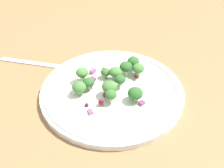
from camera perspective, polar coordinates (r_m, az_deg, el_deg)
name	(u,v)px	position (r cm, az deg, el deg)	size (l,w,h in cm)	color
ground_plane	(118,90)	(61.79, 1.10, -1.24)	(180.00, 180.00, 2.00)	olive
plate	(112,91)	(58.73, 0.00, -1.39)	(27.97, 27.97, 1.70)	white
dressing_pool	(112,90)	(58.45, 0.00, -1.06)	(16.22, 16.22, 0.20)	white
broccoli_floret_0	(110,87)	(55.74, -0.47, -0.61)	(2.89, 2.89, 2.92)	#8EB77A
broccoli_floret_1	(89,83)	(57.60, -4.48, 0.28)	(2.31, 2.31, 2.34)	#8EB77A
broccoli_floret_2	(120,80)	(57.84, 1.54, 0.84)	(2.14, 2.14, 2.17)	#8EB77A
broccoli_floret_3	(106,72)	(60.48, -1.21, 2.21)	(2.00, 2.00, 2.02)	#8EB77A
broccoli_floret_4	(117,72)	(59.64, 0.89, 2.38)	(2.57, 2.57, 2.60)	#8EB77A
broccoli_floret_5	(124,66)	(60.81, 2.33, 3.40)	(2.62, 2.62, 2.65)	#ADD18E
broccoli_floret_6	(82,73)	(59.32, -5.70, 2.11)	(2.51, 2.51, 2.54)	#ADD18E
broccoli_floret_7	(132,61)	(62.51, 3.76, 4.38)	(2.46, 2.46, 2.49)	#8EB77A
broccoli_floret_8	(111,95)	(54.32, -0.23, -2.06)	(2.21, 2.21, 2.24)	#9EC684
broccoli_floret_9	(138,69)	(60.97, 5.02, 2.94)	(2.48, 2.48, 2.51)	#ADD18E
broccoli_floret_10	(79,88)	(56.78, -6.26, -0.68)	(2.69, 2.69, 2.72)	#8EB77A
broccoli_floret_11	(135,94)	(55.02, 4.45, -1.84)	(2.84, 2.84, 2.87)	#8EB77A
cranberry_0	(101,102)	(54.51, -2.14, -3.46)	(0.98, 0.98, 0.98)	maroon
cranberry_1	(118,79)	(60.08, 1.19, 0.90)	(0.71, 0.71, 0.71)	maroon
cranberry_2	(106,95)	(56.63, -1.20, -2.04)	(0.99, 0.99, 0.99)	#4C0A14
cranberry_3	(136,76)	(60.40, 4.61, 1.43)	(0.81, 0.81, 0.81)	#4C0A14
cranberry_4	(86,104)	(54.99, -5.05, -3.87)	(0.72, 0.72, 0.72)	maroon
cranberry_5	(104,69)	(62.95, -1.55, 2.82)	(0.79, 0.79, 0.79)	maroon
cranberry_6	(134,97)	(56.17, 4.20, -2.42)	(0.86, 0.86, 0.86)	#4C0A14
onion_bit_0	(142,103)	(55.20, 5.68, -3.53)	(0.94, 1.01, 0.32)	#843D75
onion_bit_1	(93,71)	(62.25, -3.67, 2.56)	(0.86, 1.22, 0.59)	#A35B93
onion_bit_2	(112,95)	(56.69, 0.03, -2.02)	(1.13, 1.07, 0.48)	#934C84
onion_bit_3	(92,79)	(60.30, -3.77, 0.95)	(1.17, 1.17, 0.50)	#843D75
onion_bit_4	(90,112)	(53.65, -4.12, -5.24)	(1.19, 0.81, 0.33)	#934C84
onion_bit_5	(90,87)	(58.76, -4.22, -0.63)	(0.86, 0.86, 0.59)	#843D75
fork	(44,64)	(68.64, -12.80, 3.68)	(9.79, 17.50, 0.50)	silver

